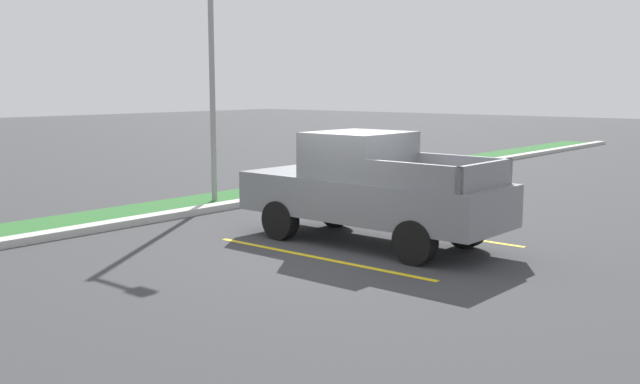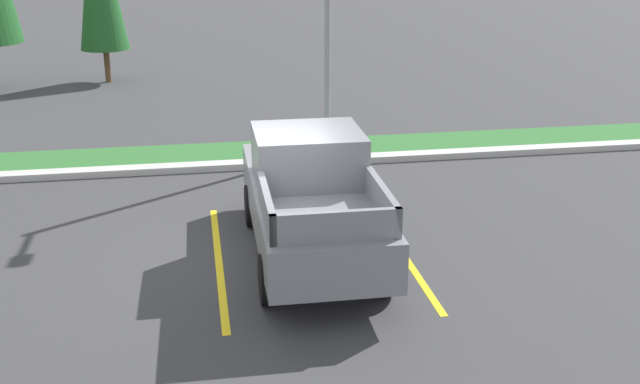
# 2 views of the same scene
# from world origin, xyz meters

# --- Properties ---
(ground_plane) EXTENTS (120.00, 120.00, 0.00)m
(ground_plane) POSITION_xyz_m (0.00, 0.00, 0.00)
(ground_plane) COLOR #38383A
(parking_line_near) EXTENTS (0.12, 4.80, 0.01)m
(parking_line_near) POSITION_xyz_m (-0.71, -0.02, 0.00)
(parking_line_near) COLOR yellow
(parking_line_near) RESTS_ON ground
(parking_line_far) EXTENTS (0.12, 4.80, 0.01)m
(parking_line_far) POSITION_xyz_m (2.39, -0.02, 0.00)
(parking_line_far) COLOR yellow
(parking_line_far) RESTS_ON ground
(curb_strip) EXTENTS (56.00, 0.40, 0.15)m
(curb_strip) POSITION_xyz_m (0.00, 5.00, 0.07)
(curb_strip) COLOR #B2B2AD
(curb_strip) RESTS_ON ground
(grass_median) EXTENTS (56.00, 1.80, 0.06)m
(grass_median) POSITION_xyz_m (0.00, 6.10, 0.03)
(grass_median) COLOR #2D662D
(grass_median) RESTS_ON ground
(pickup_truck_main) EXTENTS (2.03, 5.25, 2.10)m
(pickup_truck_main) POSITION_xyz_m (0.84, 0.03, 1.04)
(pickup_truck_main) COLOR black
(pickup_truck_main) RESTS_ON ground
(street_light) EXTENTS (0.24, 1.49, 6.92)m
(street_light) POSITION_xyz_m (2.19, 5.75, 4.01)
(street_light) COLOR gray
(street_light) RESTS_ON ground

